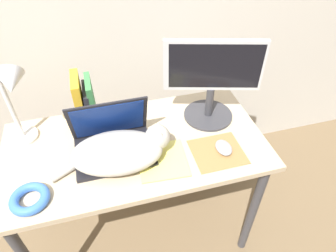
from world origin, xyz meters
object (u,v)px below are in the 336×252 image
at_px(laptop, 113,142).
at_px(cable_coil, 30,199).
at_px(computer_mouse, 224,147).
at_px(notepad, 162,160).
at_px(desk_lamp, 13,95).
at_px(cat, 121,151).
at_px(external_monitor, 212,79).
at_px(webcam, 136,107).
at_px(book_row, 85,103).

bearing_deg(laptop, cable_coil, -151.28).
bearing_deg(computer_mouse, notepad, 177.80).
bearing_deg(notepad, cable_coil, -172.91).
bearing_deg(desk_lamp, notepad, -27.10).
distance_m(cat, desk_lamp, 0.48).
xyz_separation_m(cat, desk_lamp, (-0.38, 0.23, 0.19)).
height_order(external_monitor, webcam, external_monitor).
xyz_separation_m(book_row, cable_coil, (-0.24, -0.40, -0.10)).
distance_m(laptop, computer_mouse, 0.48).
relative_size(laptop, book_row, 1.29).
distance_m(computer_mouse, cable_coil, 0.80).
height_order(book_row, notepad, book_row).
bearing_deg(webcam, desk_lamp, -172.41).
xyz_separation_m(laptop, notepad, (0.19, -0.12, -0.04)).
height_order(laptop, cat, laptop).
height_order(cat, computer_mouse, cat).
relative_size(desk_lamp, webcam, 5.77).
height_order(laptop, notepad, laptop).
bearing_deg(book_row, cat, -67.93).
relative_size(notepad, webcam, 3.34).
xyz_separation_m(cat, cable_coil, (-0.36, -0.11, -0.05)).
height_order(external_monitor, notepad, external_monitor).
xyz_separation_m(laptop, book_row, (-0.09, 0.22, 0.07)).
bearing_deg(external_monitor, laptop, -167.22).
height_order(laptop, external_monitor, external_monitor).
bearing_deg(cat, cable_coil, -163.42).
xyz_separation_m(cat, notepad, (0.16, -0.04, -0.06)).
distance_m(laptop, external_monitor, 0.52).
bearing_deg(webcam, book_row, -177.93).
relative_size(computer_mouse, webcam, 1.43).
distance_m(laptop, cable_coil, 0.38).
distance_m(external_monitor, book_row, 0.59).
xyz_separation_m(book_row, desk_lamp, (-0.26, -0.06, 0.14)).
bearing_deg(desk_lamp, laptop, -24.16).
distance_m(desk_lamp, webcam, 0.54).
bearing_deg(computer_mouse, laptop, 164.38).
relative_size(cat, computer_mouse, 5.25).
bearing_deg(computer_mouse, cat, 173.06).
bearing_deg(cable_coil, external_monitor, 19.73).
height_order(cat, webcam, cat).
bearing_deg(computer_mouse, cable_coil, -176.08).
xyz_separation_m(desk_lamp, cable_coil, (0.02, -0.34, -0.24)).
bearing_deg(computer_mouse, webcam, 132.03).
bearing_deg(computer_mouse, desk_lamp, 160.58).
xyz_separation_m(cat, external_monitor, (0.46, 0.19, 0.15)).
relative_size(external_monitor, notepad, 1.91).
bearing_deg(book_row, external_monitor, -10.47).
xyz_separation_m(external_monitor, book_row, (-0.57, 0.11, -0.10)).
distance_m(cable_coil, webcam, 0.63).
relative_size(cat, desk_lamp, 1.30).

